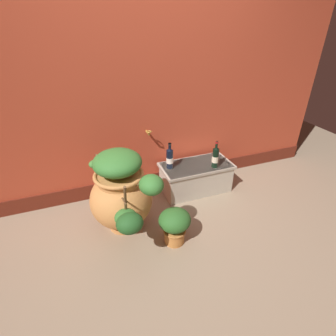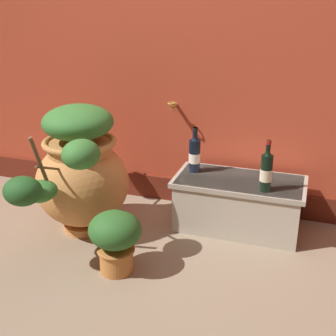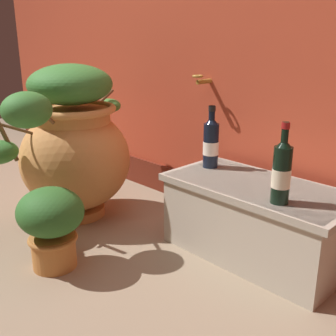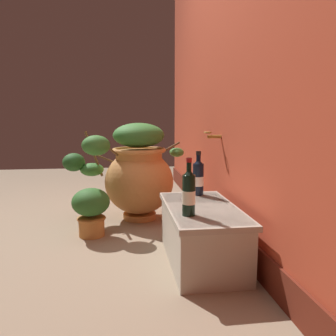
% 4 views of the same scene
% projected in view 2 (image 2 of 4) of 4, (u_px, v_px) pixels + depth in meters
% --- Properties ---
extents(ground_plane, '(7.00, 7.00, 0.00)m').
position_uv_depth(ground_plane, '(114.00, 289.00, 2.28)').
color(ground_plane, gray).
extents(back_wall, '(4.40, 0.33, 2.60)m').
position_uv_depth(back_wall, '(184.00, 13.00, 2.87)').
color(back_wall, '#B74228').
rests_on(back_wall, ground_plane).
extents(terracotta_urn, '(0.58, 1.03, 0.81)m').
position_uv_depth(terracotta_urn, '(80.00, 172.00, 2.71)').
color(terracotta_urn, '#D68E4C').
rests_on(terracotta_urn, ground_plane).
extents(stone_ledge, '(0.81, 0.41, 0.33)m').
position_uv_depth(stone_ledge, '(238.00, 202.00, 2.82)').
color(stone_ledge, beige).
rests_on(stone_ledge, ground_plane).
extents(wine_bottle_left, '(0.07, 0.07, 0.29)m').
position_uv_depth(wine_bottle_left, '(195.00, 153.00, 2.85)').
color(wine_bottle_left, black).
rests_on(wine_bottle_left, stone_ledge).
extents(wine_bottle_middle, '(0.07, 0.07, 0.31)m').
position_uv_depth(wine_bottle_middle, '(266.00, 170.00, 2.57)').
color(wine_bottle_middle, black).
rests_on(wine_bottle_middle, stone_ledge).
extents(potted_shrub, '(0.29, 0.27, 0.35)m').
position_uv_depth(potted_shrub, '(115.00, 237.00, 2.36)').
color(potted_shrub, '#CC7F3D').
rests_on(potted_shrub, ground_plane).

